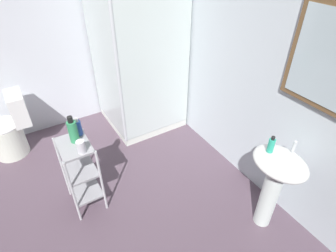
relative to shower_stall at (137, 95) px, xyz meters
name	(u,v)px	position (x,y,z in m)	size (l,w,h in m)	color
ground_plane	(78,233)	(1.22, -1.23, -0.47)	(4.20, 4.20, 0.02)	#554350
wall_back	(251,60)	(1.23, 0.62, 0.79)	(4.20, 0.14, 2.50)	silver
wall_left	(7,38)	(-0.63, -1.23, 0.79)	(0.10, 4.20, 2.50)	silver
shower_stall	(137,95)	(0.00, 0.00, 0.00)	(0.92, 0.92, 2.00)	white
pedestal_sink	(275,177)	(1.99, 0.29, 0.12)	(0.46, 0.37, 0.81)	white
sink_faucet	(294,146)	(1.99, 0.41, 0.40)	(0.03, 0.03, 0.10)	silver
toilet	(10,131)	(-0.26, -1.53, -0.15)	(0.37, 0.49, 0.76)	white
storage_cart	(80,170)	(0.92, -1.04, -0.03)	(0.38, 0.28, 0.74)	silver
hand_soap_bottle	(271,145)	(1.90, 0.25, 0.41)	(0.05, 0.05, 0.15)	#2DBC99
shampoo_bottle_blue	(78,128)	(0.81, -0.95, 0.35)	(0.07, 0.07, 0.17)	#2C55B5
body_wash_bottle_green	(73,131)	(0.88, -1.01, 0.39)	(0.08, 0.08, 0.25)	#33915C
rinse_cup	(81,147)	(1.05, -1.00, 0.33)	(0.07, 0.07, 0.11)	silver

